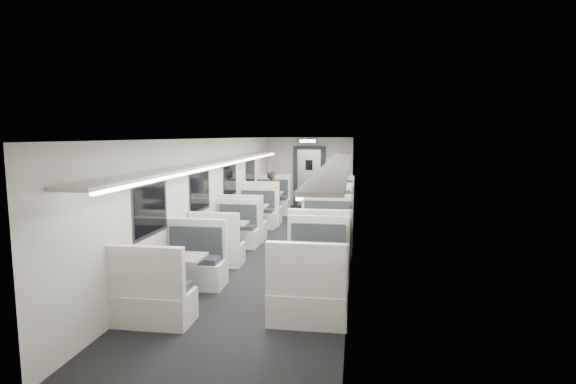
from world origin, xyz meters
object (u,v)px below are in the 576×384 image
(booth_left_a, at_px, (267,205))
(booth_right_d, at_px, (313,277))
(booth_left_c, at_px, (228,238))
(passenger, at_px, (272,195))
(booth_right_c, at_px, (324,241))
(booth_left_d, at_px, (176,279))
(exit_sign, at_px, (308,141))
(booth_left_b, at_px, (251,219))
(booth_right_b, at_px, (330,220))
(vestibule_door, at_px, (309,177))
(booth_right_a, at_px, (334,206))

(booth_left_a, xyz_separation_m, booth_right_d, (2.00, -6.48, -0.03))
(booth_left_c, height_order, passenger, passenger)
(passenger, bearing_deg, booth_right_c, -90.96)
(booth_left_a, bearing_deg, booth_left_d, -90.00)
(booth_left_c, xyz_separation_m, exit_sign, (1.00, 6.19, 1.93))
(booth_left_b, xyz_separation_m, booth_right_d, (2.00, -4.45, 0.01))
(booth_left_d, relative_size, exit_sign, 3.28)
(booth_right_c, height_order, exit_sign, exit_sign)
(booth_right_b, distance_m, booth_right_c, 2.28)
(booth_right_d, bearing_deg, booth_left_c, 130.04)
(booth_left_c, bearing_deg, vestibule_door, 81.49)
(booth_left_c, height_order, booth_right_b, booth_right_b)
(booth_left_d, xyz_separation_m, exit_sign, (1.00, 8.92, 1.92))
(booth_left_b, bearing_deg, passenger, 84.86)
(booth_left_c, distance_m, vestibule_door, 6.79)
(booth_left_a, distance_m, booth_left_d, 6.82)
(booth_left_a, distance_m, booth_left_b, 2.02)
(booth_left_c, bearing_deg, booth_left_a, 90.00)
(booth_left_b, relative_size, booth_right_a, 0.91)
(booth_left_b, height_order, booth_right_d, booth_right_d)
(booth_left_a, distance_m, booth_right_c, 4.73)
(booth_left_a, height_order, exit_sign, exit_sign)
(booth_left_b, height_order, booth_right_a, booth_right_a)
(booth_left_a, bearing_deg, passenger, -8.55)
(booth_left_c, distance_m, booth_right_a, 4.66)
(vestibule_door, bearing_deg, booth_left_d, -96.07)
(booth_right_a, bearing_deg, booth_right_c, -90.00)
(passenger, bearing_deg, exit_sign, 44.80)
(booth_left_c, bearing_deg, booth_left_b, 90.00)
(passenger, bearing_deg, booth_left_a, 147.36)
(vestibule_door, bearing_deg, booth_right_b, -77.73)
(booth_right_c, distance_m, exit_sign, 6.73)
(exit_sign, bearing_deg, booth_left_c, -99.17)
(booth_right_b, xyz_separation_m, exit_sign, (-1.00, 4.11, 1.89))
(booth_right_b, distance_m, exit_sign, 4.63)
(booth_right_b, distance_m, vestibule_door, 4.75)
(booth_right_c, bearing_deg, booth_right_b, 90.00)
(booth_right_b, height_order, booth_right_c, booth_right_c)
(booth_right_a, height_order, booth_right_d, booth_right_a)
(booth_left_d, distance_m, booth_right_d, 2.03)
(booth_left_b, distance_m, vestibule_door, 4.76)
(booth_right_a, distance_m, passenger, 1.85)
(booth_right_b, bearing_deg, booth_right_d, -90.00)
(booth_right_d, distance_m, vestibule_door, 9.14)
(passenger, bearing_deg, booth_right_b, -71.56)
(booth_right_d, relative_size, exit_sign, 3.40)
(booth_right_a, distance_m, booth_right_b, 2.12)
(booth_right_a, height_order, booth_right_c, booth_right_a)
(passenger, xyz_separation_m, vestibule_door, (0.82, 2.61, 0.32))
(booth_left_a, distance_m, vestibule_door, 2.84)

